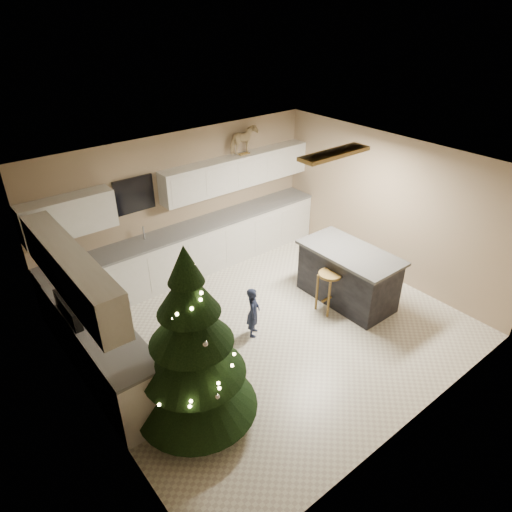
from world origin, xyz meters
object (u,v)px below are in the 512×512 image
Objects in this scene: island at (348,275)px; toddler at (253,312)px; rocking_horse at (244,140)px; bar_stool at (329,283)px; christmas_tree at (193,356)px.

island is 2.03× the size of toddler.
rocking_horse is (1.60, 2.29, 1.85)m from toddler.
bar_stool is 0.86× the size of toddler.
christmas_tree is (-2.90, -0.55, 0.47)m from bar_stool.
bar_stool is 0.29× the size of christmas_tree.
christmas_tree is at bearing -169.29° from bar_stool.
bar_stool is at bearing -57.57° from toddler.
island is at bearing -54.05° from toddler.
christmas_tree is 3.92× the size of rocking_horse.
island is 3.46m from christmas_tree.
island is at bearing 9.49° from christmas_tree.
rocking_horse is at bearing 84.46° from bar_stool.
bar_stool is 1.15× the size of rocking_horse.
toddler is at bearing 171.61° from island.
toddler is (1.55, 0.83, -0.59)m from christmas_tree.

